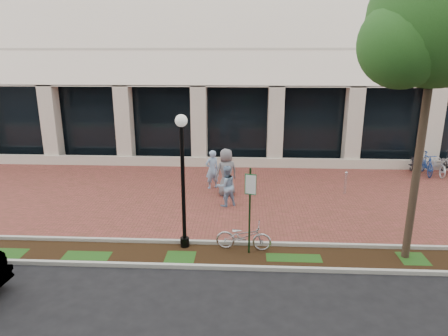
{
  "coord_description": "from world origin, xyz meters",
  "views": [
    {
      "loc": [
        0.38,
        -15.87,
        5.76
      ],
      "look_at": [
        -0.39,
        -0.8,
        1.44
      ],
      "focal_mm": 32.0,
      "sensor_mm": 36.0,
      "label": 1
    }
  ],
  "objects_px": {
    "pedestrian_mid": "(226,186)",
    "pedestrian_right": "(226,172)",
    "locked_bicycle": "(244,236)",
    "street_tree": "(438,28)",
    "lamppost": "(183,175)",
    "bollard": "(345,183)",
    "parking_sign": "(250,201)",
    "bike_rack_cluster": "(443,165)",
    "pedestrian_left": "(212,169)"
  },
  "relations": [
    {
      "from": "parking_sign",
      "to": "lamppost",
      "type": "distance_m",
      "value": 2.12
    },
    {
      "from": "locked_bicycle",
      "to": "pedestrian_right",
      "type": "height_order",
      "value": "pedestrian_right"
    },
    {
      "from": "parking_sign",
      "to": "pedestrian_left",
      "type": "distance_m",
      "value": 6.23
    },
    {
      "from": "pedestrian_right",
      "to": "bike_rack_cluster",
      "type": "distance_m",
      "value": 11.09
    },
    {
      "from": "pedestrian_left",
      "to": "pedestrian_mid",
      "type": "bearing_deg",
      "value": 78.46
    },
    {
      "from": "parking_sign",
      "to": "pedestrian_mid",
      "type": "bearing_deg",
      "value": 117.58
    },
    {
      "from": "bollard",
      "to": "bike_rack_cluster",
      "type": "xyz_separation_m",
      "value": [
        5.49,
        3.11,
        0.02
      ]
    },
    {
      "from": "lamppost",
      "to": "bike_rack_cluster",
      "type": "bearing_deg",
      "value": 35.43
    },
    {
      "from": "parking_sign",
      "to": "bike_rack_cluster",
      "type": "xyz_separation_m",
      "value": [
        9.62,
        8.57,
        -1.14
      ]
    },
    {
      "from": "bike_rack_cluster",
      "to": "lamppost",
      "type": "bearing_deg",
      "value": -140.91
    },
    {
      "from": "lamppost",
      "to": "locked_bicycle",
      "type": "distance_m",
      "value": 2.62
    },
    {
      "from": "lamppost",
      "to": "locked_bicycle",
      "type": "bearing_deg",
      "value": -2.96
    },
    {
      "from": "parking_sign",
      "to": "pedestrian_left",
      "type": "height_order",
      "value": "parking_sign"
    },
    {
      "from": "lamppost",
      "to": "pedestrian_right",
      "type": "relative_size",
      "value": 2.06
    },
    {
      "from": "parking_sign",
      "to": "bike_rack_cluster",
      "type": "height_order",
      "value": "parking_sign"
    },
    {
      "from": "pedestrian_mid",
      "to": "bollard",
      "type": "bearing_deg",
      "value": 170.05
    },
    {
      "from": "pedestrian_left",
      "to": "pedestrian_mid",
      "type": "relative_size",
      "value": 1.06
    },
    {
      "from": "lamppost",
      "to": "pedestrian_left",
      "type": "bearing_deg",
      "value": 85.93
    },
    {
      "from": "lamppost",
      "to": "pedestrian_left",
      "type": "xyz_separation_m",
      "value": [
        0.4,
        5.65,
        -1.46
      ]
    },
    {
      "from": "street_tree",
      "to": "pedestrian_mid",
      "type": "xyz_separation_m",
      "value": [
        -5.52,
        3.84,
        -5.57
      ]
    },
    {
      "from": "parking_sign",
      "to": "street_tree",
      "type": "height_order",
      "value": "street_tree"
    },
    {
      "from": "lamppost",
      "to": "pedestrian_right",
      "type": "distance_m",
      "value": 5.11
    },
    {
      "from": "locked_bicycle",
      "to": "pedestrian_mid",
      "type": "relative_size",
      "value": 1.03
    },
    {
      "from": "parking_sign",
      "to": "lamppost",
      "type": "bearing_deg",
      "value": -174.3
    },
    {
      "from": "locked_bicycle",
      "to": "pedestrian_right",
      "type": "relative_size",
      "value": 0.84
    },
    {
      "from": "lamppost",
      "to": "bike_rack_cluster",
      "type": "height_order",
      "value": "lamppost"
    },
    {
      "from": "street_tree",
      "to": "locked_bicycle",
      "type": "distance_m",
      "value": 7.66
    },
    {
      "from": "pedestrian_left",
      "to": "pedestrian_right",
      "type": "bearing_deg",
      "value": 98.36
    },
    {
      "from": "locked_bicycle",
      "to": "bollard",
      "type": "xyz_separation_m",
      "value": [
        4.29,
        5.24,
        0.07
      ]
    },
    {
      "from": "locked_bicycle",
      "to": "pedestrian_right",
      "type": "distance_m",
      "value": 5.0
    },
    {
      "from": "locked_bicycle",
      "to": "pedestrian_mid",
      "type": "height_order",
      "value": "pedestrian_mid"
    },
    {
      "from": "bollard",
      "to": "pedestrian_left",
      "type": "bearing_deg",
      "value": 174.97
    },
    {
      "from": "locked_bicycle",
      "to": "bike_rack_cluster",
      "type": "distance_m",
      "value": 12.86
    },
    {
      "from": "parking_sign",
      "to": "pedestrian_mid",
      "type": "xyz_separation_m",
      "value": [
        -0.87,
        3.86,
        -0.85
      ]
    },
    {
      "from": "pedestrian_mid",
      "to": "pedestrian_right",
      "type": "distance_m",
      "value": 1.29
    },
    {
      "from": "street_tree",
      "to": "locked_bicycle",
      "type": "xyz_separation_m",
      "value": [
        -4.82,
        0.21,
        -5.95
      ]
    },
    {
      "from": "bike_rack_cluster",
      "to": "pedestrian_right",
      "type": "bearing_deg",
      "value": -158.28
    },
    {
      "from": "parking_sign",
      "to": "locked_bicycle",
      "type": "bearing_deg",
      "value": 141.28
    },
    {
      "from": "locked_bicycle",
      "to": "bollard",
      "type": "distance_m",
      "value": 6.77
    },
    {
      "from": "lamppost",
      "to": "pedestrian_right",
      "type": "height_order",
      "value": "lamppost"
    },
    {
      "from": "pedestrian_mid",
      "to": "pedestrian_right",
      "type": "bearing_deg",
      "value": -115.49
    },
    {
      "from": "locked_bicycle",
      "to": "pedestrian_mid",
      "type": "distance_m",
      "value": 3.72
    },
    {
      "from": "parking_sign",
      "to": "bollard",
      "type": "relative_size",
      "value": 2.63
    },
    {
      "from": "parking_sign",
      "to": "bollard",
      "type": "distance_m",
      "value": 6.94
    },
    {
      "from": "pedestrian_left",
      "to": "bollard",
      "type": "relative_size",
      "value": 1.72
    },
    {
      "from": "parking_sign",
      "to": "pedestrian_right",
      "type": "height_order",
      "value": "parking_sign"
    },
    {
      "from": "pedestrian_right",
      "to": "bollard",
      "type": "height_order",
      "value": "pedestrian_right"
    },
    {
      "from": "street_tree",
      "to": "pedestrian_left",
      "type": "distance_m",
      "value": 10.23
    },
    {
      "from": "lamppost",
      "to": "bike_rack_cluster",
      "type": "distance_m",
      "value": 14.35
    },
    {
      "from": "pedestrian_right",
      "to": "bike_rack_cluster",
      "type": "xyz_separation_m",
      "value": [
        10.54,
        3.43,
        -0.47
      ]
    }
  ]
}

